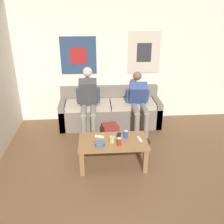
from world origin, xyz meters
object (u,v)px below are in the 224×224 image
object	(u,v)px
person_seated_teen	(139,101)
ceramic_bowl	(100,143)
person_seated_adult	(88,100)
couch	(110,112)
game_controller_near_left	(99,136)
drink_can_red	(119,142)
drink_can_blue	(126,134)
game_controller_near_right	(139,139)
cell_phone	(119,135)
coffee_table	(113,145)
pillar_candle	(112,139)
backpack	(111,134)

from	to	relation	value
person_seated_teen	ceramic_bowl	bearing A→B (deg)	-122.72
person_seated_adult	couch	bearing A→B (deg)	37.88
game_controller_near_left	couch	bearing A→B (deg)	78.92
person_seated_teen	couch	bearing A→B (deg)	148.45
drink_can_red	drink_can_blue	bearing A→B (deg)	59.24
game_controller_near_left	game_controller_near_right	bearing A→B (deg)	-11.62
drink_can_red	cell_phone	distance (m)	0.33
coffee_table	drink_can_red	distance (m)	0.22
person_seated_adult	drink_can_red	distance (m)	1.37
couch	ceramic_bowl	bearing A→B (deg)	-99.36
ceramic_bowl	person_seated_teen	bearing A→B (deg)	57.28
person_seated_adult	drink_can_blue	xyz separation A→B (m)	(0.61, -1.04, -0.21)
couch	drink_can_blue	distance (m)	1.41
pillar_candle	person_seated_teen	bearing A→B (deg)	62.31
person_seated_adult	drink_can_red	bearing A→B (deg)	-69.31
pillar_candle	game_controller_near_right	size ratio (longest dim) A/B	0.70
person_seated_adult	pillar_candle	size ratio (longest dim) A/B	12.41
person_seated_adult	game_controller_near_right	size ratio (longest dim) A/B	8.71
coffee_table	drink_can_red	bearing A→B (deg)	-58.58
backpack	drink_can_red	xyz separation A→B (m)	(0.08, -0.83, 0.32)
ceramic_bowl	couch	bearing A→B (deg)	80.64
ceramic_bowl	game_controller_near_left	bearing A→B (deg)	89.63
cell_phone	drink_can_blue	bearing A→B (deg)	-45.96
person_seated_teen	drink_can_red	size ratio (longest dim) A/B	9.36
person_seated_teen	drink_can_red	distance (m)	1.38
backpack	pillar_candle	world-z (taller)	pillar_candle
coffee_table	game_controller_near_left	size ratio (longest dim) A/B	7.35
person_seated_adult	backpack	size ratio (longest dim) A/B	3.54
drink_can_blue	game_controller_near_left	bearing A→B (deg)	172.30
coffee_table	ceramic_bowl	world-z (taller)	ceramic_bowl
couch	ceramic_bowl	size ratio (longest dim) A/B	13.02
pillar_candle	drink_can_red	distance (m)	0.15
backpack	cell_phone	xyz separation A→B (m)	(0.10, -0.51, 0.27)
drink_can_red	person_seated_adult	bearing A→B (deg)	110.69
person_seated_adult	person_seated_teen	distance (m)	0.99
person_seated_teen	backpack	world-z (taller)	person_seated_teen
game_controller_near_left	drink_can_blue	bearing A→B (deg)	-7.70
game_controller_near_left	cell_phone	bearing A→B (deg)	8.43
game_controller_near_left	cell_phone	size ratio (longest dim) A/B	0.99
person_seated_adult	ceramic_bowl	size ratio (longest dim) A/B	8.02
pillar_candle	ceramic_bowl	bearing A→B (deg)	-155.04
person_seated_teen	game_controller_near_left	bearing A→B (deg)	-128.95
backpack	drink_can_red	bearing A→B (deg)	-84.82
pillar_candle	couch	bearing A→B (deg)	87.45
person_seated_adult	person_seated_teen	world-z (taller)	person_seated_adult
person_seated_adult	coffee_table	bearing A→B (deg)	-70.78
coffee_table	pillar_candle	xyz separation A→B (m)	(-0.01, -0.03, 0.12)
couch	person_seated_teen	bearing A→B (deg)	-31.55
game_controller_near_left	ceramic_bowl	bearing A→B (deg)	-90.37
coffee_table	drink_can_red	xyz separation A→B (m)	(0.09, -0.14, 0.14)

